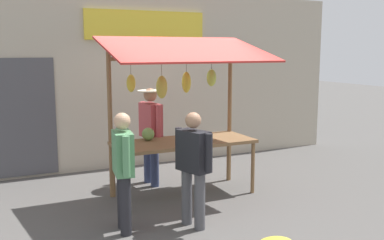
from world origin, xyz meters
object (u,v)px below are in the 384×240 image
Objects in this scene: market_stall at (182,98)px; shopper_in_striped_shirt at (123,165)px; shopper_with_ponytail at (193,163)px; vendor_with_sunhat at (151,128)px.

market_stall reaches higher than shopper_in_striped_shirt.
shopper_with_ponytail is at bearing -96.72° from shopper_in_striped_shirt.
market_stall is 1.51× the size of vendor_with_sunhat.
shopper_in_striped_shirt reaches higher than shopper_with_ponytail.
shopper_with_ponytail is (-0.86, 0.24, -0.01)m from shopper_in_striped_shirt.
shopper_with_ponytail is at bearing 71.81° from market_stall.
market_stall is 1.50m from shopper_with_ponytail.
vendor_with_sunhat reaches higher than shopper_with_ponytail.
vendor_with_sunhat is at bearing -70.24° from market_stall.
vendor_with_sunhat is (0.26, -0.72, -0.56)m from market_stall.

